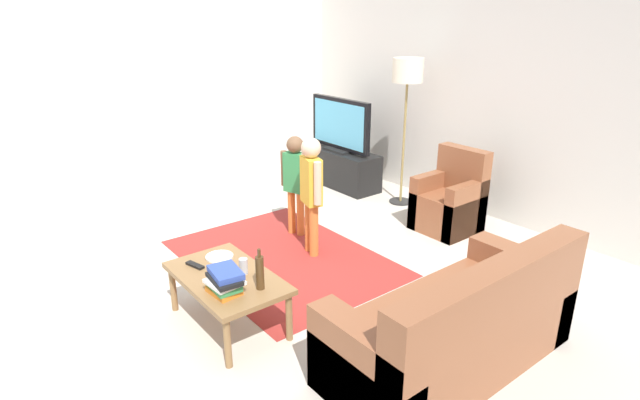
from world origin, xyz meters
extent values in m
plane|color=beige|center=(0.00, 0.00, 0.00)|extent=(7.80, 7.80, 0.00)
cube|color=silver|center=(0.00, 3.00, 1.35)|extent=(6.00, 0.12, 2.70)
cube|color=silver|center=(-3.00, 0.00, 1.35)|extent=(0.12, 6.00, 2.70)
cube|color=#9E2D28|center=(-0.31, 0.38, 0.00)|extent=(2.20, 1.60, 0.01)
cube|color=black|center=(-1.70, 2.30, 0.25)|extent=(1.20, 0.44, 0.50)
cube|color=black|center=(-1.70, 2.25, 0.10)|extent=(1.10, 0.32, 0.03)
cube|color=black|center=(-1.70, 2.28, 0.52)|extent=(0.44, 0.28, 0.03)
cube|color=black|center=(-1.70, 2.28, 0.87)|extent=(1.10, 0.07, 0.68)
cube|color=#59B2D8|center=(-1.70, 2.24, 0.87)|extent=(1.00, 0.01, 0.58)
cube|color=brown|center=(1.69, 0.39, 0.21)|extent=(0.80, 1.80, 0.42)
cube|color=brown|center=(1.99, 0.39, 0.43)|extent=(0.20, 1.80, 0.86)
cube|color=brown|center=(1.69, -0.41, 0.30)|extent=(0.80, 0.20, 0.60)
cube|color=brown|center=(1.69, 1.19, 0.30)|extent=(0.80, 0.20, 0.60)
cube|color=#B22823|center=(1.84, 0.94, 0.56)|extent=(0.10, 0.32, 0.32)
cube|color=brown|center=(0.22, 2.20, 0.21)|extent=(0.60, 0.60, 0.42)
cube|color=brown|center=(0.22, 2.42, 0.45)|extent=(0.60, 0.16, 0.90)
cube|color=brown|center=(-0.02, 2.20, 0.30)|extent=(0.12, 0.60, 0.60)
cube|color=brown|center=(0.46, 2.20, 0.30)|extent=(0.12, 0.60, 0.60)
cylinder|color=#262626|center=(-0.70, 2.45, 0.01)|extent=(0.28, 0.28, 0.02)
cylinder|color=#99844C|center=(-0.70, 2.45, 0.76)|extent=(0.03, 0.03, 1.50)
cylinder|color=silver|center=(-0.70, 2.45, 1.64)|extent=(0.36, 0.36, 0.28)
cylinder|color=orange|center=(-0.77, 0.81, 0.24)|extent=(0.08, 0.08, 0.49)
cylinder|color=orange|center=(-0.66, 0.85, 0.24)|extent=(0.08, 0.08, 0.49)
cube|color=#338C4C|center=(-0.71, 0.83, 0.70)|extent=(0.26, 0.20, 0.42)
sphere|color=brown|center=(-0.71, 0.83, 1.00)|extent=(0.17, 0.17, 0.17)
cylinder|color=brown|center=(-0.86, 0.78, 0.72)|extent=(0.07, 0.07, 0.38)
cylinder|color=brown|center=(-0.57, 0.88, 0.72)|extent=(0.07, 0.07, 0.38)
cylinder|color=orange|center=(-0.30, 0.70, 0.27)|extent=(0.09, 0.09, 0.53)
cylinder|color=orange|center=(-0.18, 0.66, 0.27)|extent=(0.09, 0.09, 0.53)
cube|color=gold|center=(-0.24, 0.68, 0.76)|extent=(0.28, 0.20, 0.46)
sphere|color=beige|center=(-0.24, 0.68, 1.08)|extent=(0.19, 0.19, 0.19)
cylinder|color=beige|center=(-0.39, 0.72, 0.78)|extent=(0.07, 0.07, 0.41)
cylinder|color=beige|center=(-0.08, 0.63, 0.78)|extent=(0.07, 0.07, 0.41)
cube|color=olive|center=(0.36, -0.57, 0.40)|extent=(1.00, 0.60, 0.04)
cylinder|color=olive|center=(-0.09, -0.82, 0.19)|extent=(0.05, 0.05, 0.38)
cylinder|color=olive|center=(0.81, -0.82, 0.19)|extent=(0.05, 0.05, 0.38)
cylinder|color=olive|center=(-0.09, -0.32, 0.19)|extent=(0.05, 0.05, 0.38)
cylinder|color=olive|center=(0.81, -0.32, 0.19)|extent=(0.05, 0.05, 0.38)
cube|color=orange|center=(0.58, -0.70, 0.44)|extent=(0.24, 0.19, 0.04)
cube|color=#388C4C|center=(0.58, -0.70, 0.48)|extent=(0.25, 0.18, 0.04)
cube|color=white|center=(0.58, -0.70, 0.51)|extent=(0.25, 0.23, 0.02)
cube|color=black|center=(0.59, -0.70, 0.54)|extent=(0.29, 0.20, 0.03)
cube|color=#334CA5|center=(0.57, -0.68, 0.57)|extent=(0.29, 0.22, 0.04)
cylinder|color=#4C3319|center=(0.68, -0.47, 0.54)|extent=(0.06, 0.06, 0.25)
cylinder|color=#4C3319|center=(0.68, -0.47, 0.70)|extent=(0.02, 0.02, 0.06)
cube|color=black|center=(0.08, -0.69, 0.43)|extent=(0.18, 0.09, 0.02)
cylinder|color=silver|center=(0.41, -0.45, 0.48)|extent=(0.07, 0.07, 0.12)
cylinder|color=white|center=(0.06, -0.47, 0.43)|extent=(0.22, 0.22, 0.02)
cube|color=silver|center=(0.08, -0.47, 0.44)|extent=(0.15, 0.04, 0.01)
camera|label=1|loc=(3.43, -2.09, 2.25)|focal=28.46mm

